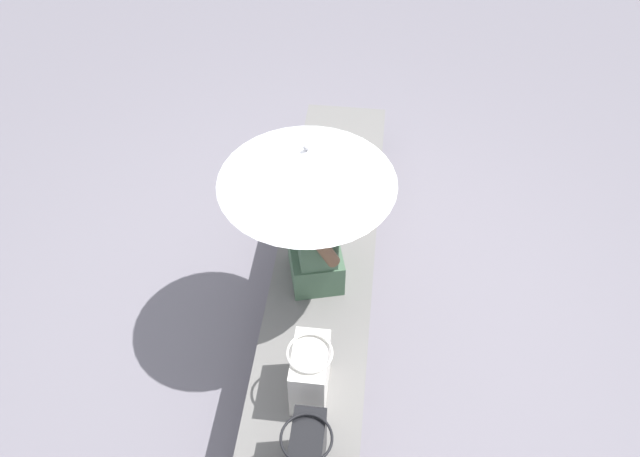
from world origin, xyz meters
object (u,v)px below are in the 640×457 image
Objects in this scene: tote_bag_canvas at (310,372)px; person_seated at (315,229)px; parasol at (307,166)px; handbag_black at (307,456)px; shoulder_bag_spare at (339,169)px.

person_seated is at bearing 4.84° from tote_bag_canvas.
parasol is 1.32m from handbag_black.
person_seated is at bearing -51.90° from parasol.
parasol is 0.99m from tote_bag_canvas.
shoulder_bag_spare is at bearing -0.09° from tote_bag_canvas.
parasol reaches higher than handbag_black.
parasol reaches higher than person_seated.
parasol is 2.58× the size of shoulder_bag_spare.
tote_bag_canvas is at bearing 5.40° from handbag_black.
tote_bag_canvas is (0.41, 0.04, -0.01)m from handbag_black.
tote_bag_canvas is (-0.71, -0.10, -0.68)m from parasol.
parasol is 1.01m from shoulder_bag_spare.
shoulder_bag_spare is at bearing -7.66° from parasol.
person_seated reaches higher than shoulder_bag_spare.
shoulder_bag_spare is (1.87, 0.04, 0.01)m from handbag_black.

